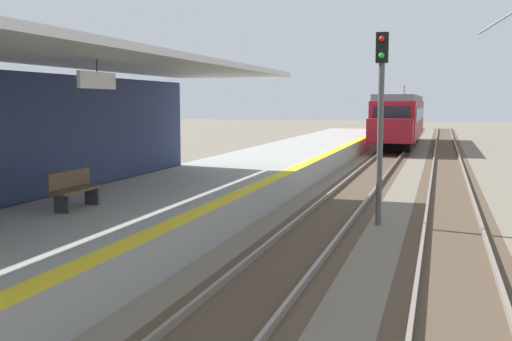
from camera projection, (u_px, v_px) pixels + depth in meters
name	position (u px, v px, depth m)	size (l,w,h in m)	color
station_platform	(179.00, 200.00, 17.84)	(5.00, 80.00, 0.91)	#999993
track_pair_nearest_platform	(346.00, 200.00, 20.40)	(2.34, 120.00, 0.16)	#4C3D2D
track_pair_middle	(451.00, 205.00, 19.40)	(2.34, 120.00, 0.16)	#4C3D2D
approaching_train	(400.00, 118.00, 45.97)	(2.93, 19.60, 4.76)	maroon
rail_signal_post	(381.00, 108.00, 16.10)	(0.32, 0.34, 5.20)	#4C4C4C
platform_bench	(74.00, 188.00, 13.81)	(0.45, 1.60, 0.88)	brown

